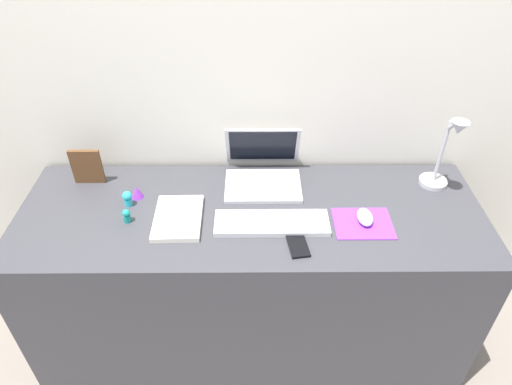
# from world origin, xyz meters

# --- Properties ---
(ground_plane) EXTENTS (6.00, 6.00, 0.00)m
(ground_plane) POSITION_xyz_m (0.00, 0.00, 0.00)
(ground_plane) COLOR slate
(back_wall) EXTENTS (2.95, 0.05, 1.56)m
(back_wall) POSITION_xyz_m (0.00, 0.34, 0.78)
(back_wall) COLOR silver
(back_wall) RESTS_ON ground_plane
(desk) EXTENTS (1.75, 0.60, 0.74)m
(desk) POSITION_xyz_m (0.00, 0.00, 0.37)
(desk) COLOR #38383D
(desk) RESTS_ON ground_plane
(laptop) EXTENTS (0.30, 0.28, 0.20)m
(laptop) POSITION_xyz_m (0.05, 0.21, 0.79)
(laptop) COLOR silver
(laptop) RESTS_ON desk
(keyboard) EXTENTS (0.41, 0.13, 0.02)m
(keyboard) POSITION_xyz_m (0.08, -0.08, 0.75)
(keyboard) COLOR silver
(keyboard) RESTS_ON desk
(mousepad) EXTENTS (0.21, 0.17, 0.00)m
(mousepad) POSITION_xyz_m (0.41, -0.07, 0.74)
(mousepad) COLOR purple
(mousepad) RESTS_ON desk
(mouse) EXTENTS (0.06, 0.10, 0.03)m
(mouse) POSITION_xyz_m (0.41, -0.06, 0.76)
(mouse) COLOR silver
(mouse) RESTS_ON mousepad
(cell_phone) EXTENTS (0.08, 0.14, 0.01)m
(cell_phone) POSITION_xyz_m (0.16, -0.18, 0.74)
(cell_phone) COLOR black
(cell_phone) RESTS_ON desk
(desk_lamp) EXTENTS (0.11, 0.16, 0.33)m
(desk_lamp) POSITION_xyz_m (0.73, 0.14, 0.89)
(desk_lamp) COLOR #B7B7BC
(desk_lamp) RESTS_ON desk
(notebook_pad) EXTENTS (0.17, 0.24, 0.02)m
(notebook_pad) POSITION_xyz_m (-0.26, -0.05, 0.75)
(notebook_pad) COLOR silver
(notebook_pad) RESTS_ON desk
(picture_frame) EXTENTS (0.12, 0.02, 0.15)m
(picture_frame) POSITION_xyz_m (-0.65, 0.19, 0.81)
(picture_frame) COLOR brown
(picture_frame) RESTS_ON desk
(toy_figurine_teal) EXTENTS (0.03, 0.03, 0.05)m
(toy_figurine_teal) POSITION_xyz_m (-0.45, -0.05, 0.77)
(toy_figurine_teal) COLOR teal
(toy_figurine_teal) RESTS_ON desk
(toy_figurine_cyan) EXTENTS (0.04, 0.04, 0.06)m
(toy_figurine_cyan) POSITION_xyz_m (-0.46, 0.04, 0.77)
(toy_figurine_cyan) COLOR #28B7CC
(toy_figurine_cyan) RESTS_ON desk
(toy_figurine_purple) EXTENTS (0.05, 0.05, 0.05)m
(toy_figurine_purple) POSITION_xyz_m (-0.44, 0.09, 0.77)
(toy_figurine_purple) COLOR purple
(toy_figurine_purple) RESTS_ON desk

